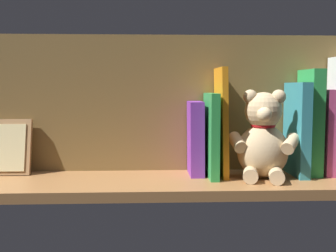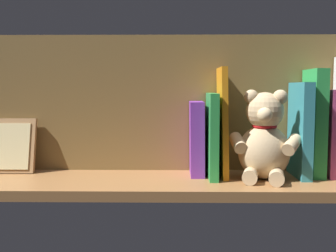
% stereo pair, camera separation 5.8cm
% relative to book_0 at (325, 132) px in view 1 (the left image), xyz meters
% --- Properties ---
extents(ground_plane, '(1.03, 0.25, 0.02)m').
position_rel_book_0_xyz_m(ground_plane, '(0.37, 0.04, -0.11)').
color(ground_plane, '#9E6B3D').
extents(shelf_back_panel, '(1.03, 0.02, 0.33)m').
position_rel_book_0_xyz_m(shelf_back_panel, '(0.37, -0.06, 0.07)').
color(shelf_back_panel, olive).
rests_on(shelf_back_panel, ground_plane).
extents(book_0, '(0.03, 0.10, 0.20)m').
position_rel_book_0_xyz_m(book_0, '(0.00, 0.00, 0.00)').
color(book_0, '#B23F72').
rests_on(book_0, ground_plane).
extents(book_1, '(0.03, 0.11, 0.25)m').
position_rel_book_0_xyz_m(book_1, '(0.04, 0.00, 0.02)').
color(book_1, green).
rests_on(book_1, ground_plane).
extents(book_2, '(0.02, 0.13, 0.21)m').
position_rel_book_0_xyz_m(book_2, '(0.07, 0.01, 0.01)').
color(book_2, teal).
rests_on(book_2, ground_plane).
extents(teddy_bear, '(0.16, 0.15, 0.20)m').
position_rel_book_0_xyz_m(teddy_bear, '(0.16, 0.04, -0.01)').
color(teddy_bear, '#D1B284').
rests_on(teddy_bear, ground_plane).
extents(book_3, '(0.02, 0.12, 0.25)m').
position_rel_book_0_xyz_m(book_3, '(0.25, 0.01, 0.03)').
color(book_3, orange).
rests_on(book_3, ground_plane).
extents(book_4, '(0.02, 0.14, 0.19)m').
position_rel_book_0_xyz_m(book_4, '(0.27, 0.02, -0.00)').
color(book_4, green).
rests_on(book_4, ground_plane).
extents(book_5, '(0.03, 0.10, 0.17)m').
position_rel_book_0_xyz_m(book_5, '(0.31, -0.00, -0.01)').
color(book_5, purple).
rests_on(book_5, ground_plane).
extents(picture_frame_leaning, '(0.14, 0.05, 0.13)m').
position_rel_book_0_xyz_m(picture_frame_leaning, '(0.76, -0.03, -0.04)').
color(picture_frame_leaning, '#A87A4C').
rests_on(picture_frame_leaning, ground_plane).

